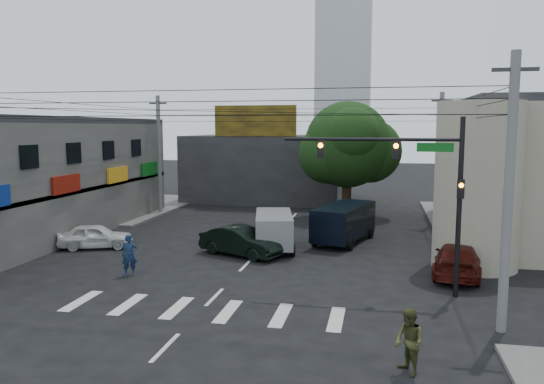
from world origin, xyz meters
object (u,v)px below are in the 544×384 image
(utility_pole_far_right, at_px, (440,158))
(silver_minivan, at_px, (274,232))
(white_compact, at_px, (96,236))
(traffic_officer, at_px, (130,255))
(utility_pole_near_right, at_px, (508,195))
(utility_pole_far_left, at_px, (159,155))
(maroon_sedan, at_px, (458,260))
(navy_van, at_px, (344,224))
(pedestrian_olive, at_px, (409,342))
(street_tree, at_px, (347,145))
(dark_sedan, at_px, (241,241))
(traffic_gantry, at_px, (416,177))

(utility_pole_far_right, relative_size, silver_minivan, 1.84)
(white_compact, distance_m, traffic_officer, 6.55)
(utility_pole_near_right, xyz_separation_m, utility_pole_far_left, (-21.00, 20.50, 0.00))
(maroon_sedan, bearing_deg, utility_pole_far_right, -82.60)
(utility_pole_near_right, height_order, utility_pole_far_left, same)
(white_compact, distance_m, maroon_sedan, 19.31)
(utility_pole_far_right, xyz_separation_m, navy_van, (-6.10, -7.67, -3.49))
(navy_van, bearing_deg, pedestrian_olive, -153.90)
(street_tree, xyz_separation_m, utility_pole_near_right, (6.50, -21.50, -0.87))
(white_compact, distance_m, silver_minivan, 10.06)
(traffic_officer, bearing_deg, white_compact, 104.25)
(utility_pole_far_right, bearing_deg, utility_pole_far_left, 180.00)
(utility_pole_far_right, distance_m, navy_van, 10.41)
(street_tree, distance_m, utility_pole_near_right, 22.48)
(utility_pole_far_right, relative_size, navy_van, 1.56)
(dark_sedan, distance_m, pedestrian_olive, 14.63)
(utility_pole_far_right, bearing_deg, traffic_officer, -132.28)
(navy_van, bearing_deg, utility_pole_near_right, -138.32)
(street_tree, bearing_deg, utility_pole_far_right, -8.75)
(utility_pole_near_right, xyz_separation_m, maroon_sedan, (-0.49, 6.75, -3.86))
(traffic_officer, bearing_deg, maroon_sedan, -17.14)
(navy_van, bearing_deg, utility_pole_far_right, -22.22)
(street_tree, relative_size, maroon_sedan, 1.62)
(traffic_gantry, xyz_separation_m, navy_van, (-3.42, 9.33, -3.72))
(street_tree, relative_size, navy_van, 1.47)
(traffic_officer, bearing_deg, utility_pole_far_right, 18.97)
(utility_pole_far_left, xyz_separation_m, navy_van, (14.90, -7.67, -3.49))
(utility_pole_near_right, bearing_deg, pedestrian_olive, -130.22)
(navy_van, bearing_deg, maroon_sedan, -121.07)
(traffic_gantry, bearing_deg, maroon_sedan, 56.17)
(traffic_gantry, height_order, pedestrian_olive, traffic_gantry)
(utility_pole_far_left, xyz_separation_m, traffic_officer, (5.74, -16.78, -3.65))
(traffic_gantry, relative_size, silver_minivan, 1.44)
(utility_pole_far_left, relative_size, navy_van, 1.56)
(street_tree, distance_m, navy_van, 9.72)
(dark_sedan, bearing_deg, pedestrian_olive, -123.64)
(street_tree, relative_size, utility_pole_near_right, 0.95)
(white_compact, xyz_separation_m, maroon_sedan, (19.23, -1.75, 0.05))
(utility_pole_near_right, height_order, pedestrian_olive, utility_pole_near_right)
(traffic_gantry, height_order, silver_minivan, traffic_gantry)
(white_compact, distance_m, navy_van, 14.30)
(utility_pole_far_right, xyz_separation_m, silver_minivan, (-9.81, -10.29, -3.59))
(maroon_sedan, bearing_deg, dark_sedan, 0.45)
(traffic_gantry, bearing_deg, pedestrian_olive, -94.20)
(traffic_gantry, xyz_separation_m, maroon_sedan, (2.18, 3.25, -4.09))
(dark_sedan, distance_m, traffic_officer, 6.23)
(navy_van, xyz_separation_m, traffic_officer, (-9.16, -9.11, -0.15))
(street_tree, xyz_separation_m, traffic_gantry, (3.82, -18.00, -0.64))
(pedestrian_olive, bearing_deg, traffic_gantry, 145.40)
(street_tree, relative_size, utility_pole_far_right, 0.95)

